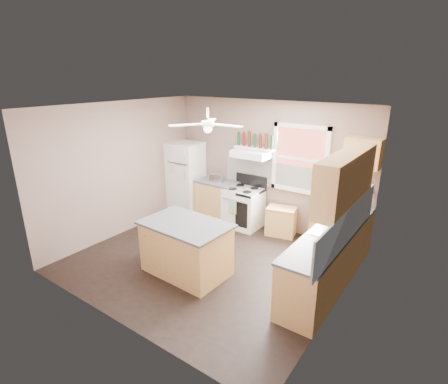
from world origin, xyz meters
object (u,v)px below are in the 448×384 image
Objects in this scene: toaster at (216,178)px; cart at (281,222)px; refrigerator at (186,178)px; stove at (243,208)px; island at (186,249)px.

toaster reaches higher than cart.
refrigerator is 0.90m from toaster.
toaster is 0.90m from stove.
toaster reaches higher than stove.
cart is 2.32m from island.
refrigerator is 1.25× the size of island.
toaster is 1.73m from cart.
island is (0.94, -2.11, -0.56)m from toaster.
toaster is 0.21× the size of island.
stove is 0.89m from cart.
stove reaches higher than cart.
refrigerator reaches higher than island.
cart is at bearing -11.68° from toaster.
island is at bearing -81.97° from toaster.
stove is at bearing 98.53° from island.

